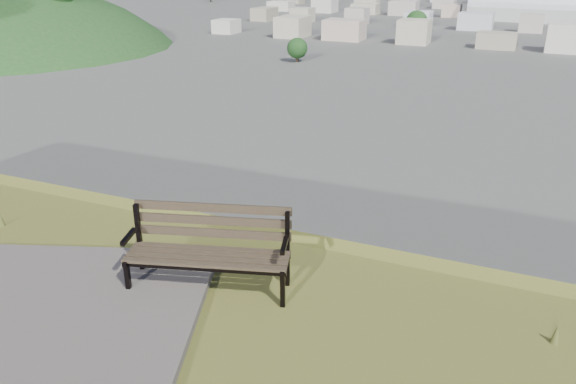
% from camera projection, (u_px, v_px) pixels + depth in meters
% --- Properties ---
extents(park_bench, '(1.67, 0.94, 0.83)m').
position_uv_depth(park_bench, '(209.00, 245.00, 5.52)').
color(park_bench, '#413625').
rests_on(park_bench, hilltop_mesa).
extents(arena, '(57.40, 29.99, 23.18)m').
position_uv_depth(arena, '(532.00, 9.00, 262.61)').
color(arena, '#BBBBB6').
rests_on(arena, ground).
extents(city_blocks, '(395.00, 361.00, 7.00)m').
position_uv_depth(city_blocks, '(537.00, 0.00, 345.66)').
color(city_blocks, beige).
rests_on(city_blocks, ground).
extents(city_trees, '(406.52, 387.20, 9.98)m').
position_uv_depth(city_trees, '(481.00, 5.00, 290.76)').
color(city_trees, '#2F2217').
rests_on(city_trees, ground).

